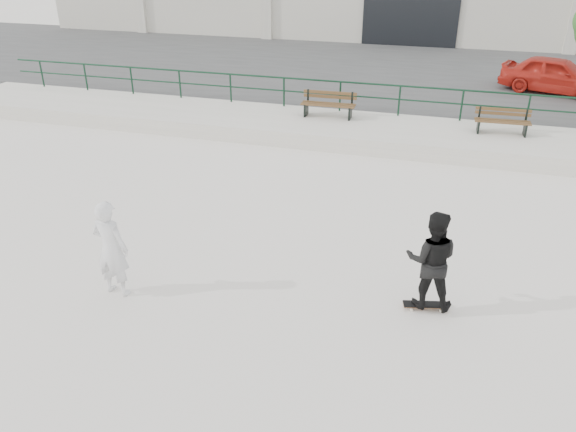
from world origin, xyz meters
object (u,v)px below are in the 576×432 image
(seated_skater, at_px, (111,249))
(red_car, at_px, (556,75))
(skateboard, at_px, (425,305))
(standing_skater, at_px, (431,260))
(bench_left, at_px, (329,104))
(bench_right, at_px, (502,121))

(seated_skater, bearing_deg, red_car, -116.12)
(skateboard, bearing_deg, seated_skater, 177.71)
(standing_skater, bearing_deg, red_car, -106.47)
(red_car, xyz_separation_m, standing_skater, (-3.65, -14.75, -0.17))
(bench_left, distance_m, bench_right, 5.45)
(bench_left, bearing_deg, standing_skater, -68.73)
(standing_skater, relative_size, seated_skater, 0.97)
(red_car, bearing_deg, bench_right, 177.87)
(bench_right, relative_size, standing_skater, 0.90)
(standing_skater, bearing_deg, bench_left, -69.77)
(bench_right, xyz_separation_m, skateboard, (-1.54, -9.09, -0.80))
(bench_right, distance_m, red_car, 6.05)
(bench_left, distance_m, skateboard, 10.11)
(red_car, relative_size, skateboard, 4.94)
(bench_left, height_order, standing_skater, standing_skater)
(red_car, relative_size, standing_skater, 2.18)
(bench_left, relative_size, standing_skater, 0.99)
(bench_left, bearing_deg, seated_skater, -100.46)
(bench_right, bearing_deg, skateboard, -102.01)
(bench_right, height_order, skateboard, bench_right)
(skateboard, xyz_separation_m, standing_skater, (0.00, -0.00, 0.93))
(skateboard, bearing_deg, standing_skater, -27.64)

